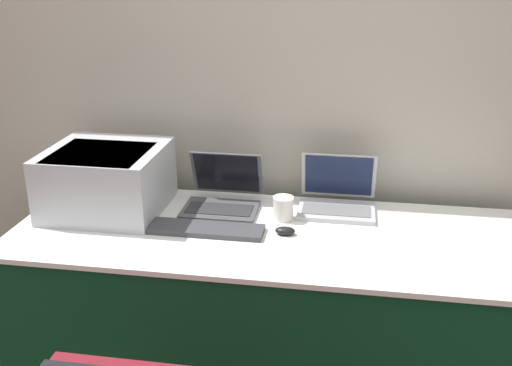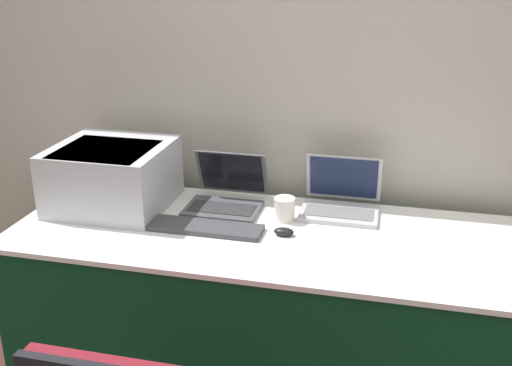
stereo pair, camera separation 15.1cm
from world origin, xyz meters
TOP-DOWN VIEW (x-y plane):
  - wall_back at (0.00, 0.84)m, footprint 8.00×0.05m
  - table at (0.00, 0.36)m, footprint 1.99×0.74m
  - printer at (-0.70, 0.46)m, footprint 0.45×0.44m
  - laptop_left at (-0.24, 0.56)m, footprint 0.30×0.30m
  - laptop_right at (0.23, 0.62)m, footprint 0.31×0.26m
  - external_keyboard at (-0.26, 0.32)m, footprint 0.45×0.12m
  - coffee_cup at (0.02, 0.48)m, footprint 0.08×0.08m
  - mouse at (0.05, 0.34)m, footprint 0.07×0.05m

SIDE VIEW (x-z plane):
  - table at x=0.00m, z-range 0.00..0.79m
  - external_keyboard at x=-0.26m, z-range 0.78..0.80m
  - mouse at x=0.05m, z-range 0.78..0.82m
  - coffee_cup at x=0.02m, z-range 0.79..0.88m
  - laptop_right at x=0.23m, z-range 0.73..0.94m
  - laptop_left at x=-0.24m, z-range 0.73..0.94m
  - printer at x=-0.70m, z-range 0.80..1.05m
  - wall_back at x=0.00m, z-range 0.00..2.60m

